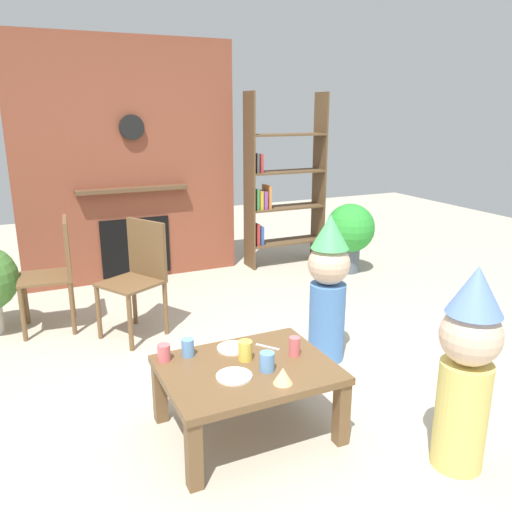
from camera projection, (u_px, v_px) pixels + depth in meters
The scene contains 18 objects.
ground_plane at pixel (261, 385), 3.36m from camera, with size 12.00×12.00×0.00m, color #BCB29E.
brick_fireplace_feature at pixel (129, 164), 5.20m from camera, with size 2.20×0.28×2.40m.
bookshelf at pixel (280, 188), 5.77m from camera, with size 0.90×0.28×1.90m.
coffee_table at pixel (247, 377), 2.80m from camera, with size 0.91×0.70×0.40m.
paper_cup_near_left at pixel (164, 353), 2.83m from camera, with size 0.07×0.07×0.09m, color #E5666B.
paper_cup_near_right at pixel (188, 348), 2.88m from camera, with size 0.07×0.07×0.10m, color #669EE0.
paper_cup_center at pixel (294, 346), 2.89m from camera, with size 0.06×0.06×0.11m, color #E5666B.
paper_cup_far_left at pixel (267, 362), 2.72m from camera, with size 0.08×0.08×0.10m, color #669EE0.
paper_cup_far_right at pixel (245, 351), 2.84m from camera, with size 0.08×0.08×0.11m, color #F2CC4C.
paper_plate_front at pixel (234, 376), 2.66m from camera, with size 0.19×0.19×0.01m, color white.
paper_plate_rear at pixel (233, 348), 2.98m from camera, with size 0.18×0.18×0.01m, color white.
birthday_cake_slice at pixel (283, 375), 2.60m from camera, with size 0.10×0.10×0.09m, color #EAC68C.
table_fork at pixel (268, 347), 3.00m from camera, with size 0.15×0.02×0.01m, color silver.
child_with_cone_hat at pixel (467, 365), 2.47m from camera, with size 0.29×0.29×1.05m.
child_in_pink at pixel (328, 285), 3.58m from camera, with size 0.29×0.29×1.05m.
dining_chair_left at pixel (57, 268), 4.12m from camera, with size 0.43×0.43×0.90m.
dining_chair_middle at pixel (139, 271), 4.02m from camera, with size 0.55×0.55×0.90m.
potted_plant_tall at pixel (350, 231), 5.57m from camera, with size 0.52×0.52×0.75m.
Camera 1 is at (-1.29, -2.71, 1.73)m, focal length 36.42 mm.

